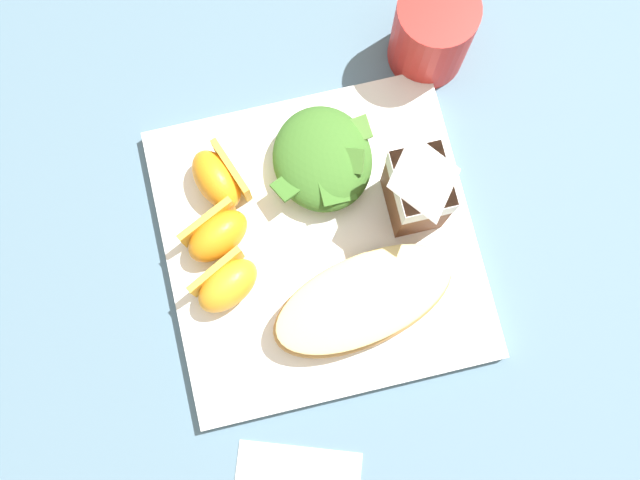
{
  "coord_description": "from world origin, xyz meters",
  "views": [
    {
      "loc": [
        0.12,
        -0.03,
        0.69
      ],
      "look_at": [
        0.0,
        0.0,
        0.03
      ],
      "focal_mm": 42.05,
      "sensor_mm": 36.0,
      "label": 1
    }
  ],
  "objects_px": {
    "white_plate": "(320,244)",
    "orange_wedge_middle": "(217,234)",
    "milk_carton": "(419,187)",
    "drinking_red_cup": "(432,33)",
    "cheesy_pizza_bread": "(363,300)",
    "orange_wedge_rear": "(226,284)",
    "green_salad_pile": "(323,159)",
    "orange_wedge_front": "(218,178)"
  },
  "relations": [
    {
      "from": "white_plate",
      "to": "orange_wedge_front",
      "type": "xyz_separation_m",
      "value": [
        -0.07,
        -0.08,
        0.03
      ]
    },
    {
      "from": "milk_carton",
      "to": "drinking_red_cup",
      "type": "height_order",
      "value": "milk_carton"
    },
    {
      "from": "milk_carton",
      "to": "orange_wedge_rear",
      "type": "height_order",
      "value": "milk_carton"
    },
    {
      "from": "orange_wedge_rear",
      "to": "white_plate",
      "type": "bearing_deg",
      "value": 103.35
    },
    {
      "from": "milk_carton",
      "to": "orange_wedge_front",
      "type": "xyz_separation_m",
      "value": [
        -0.06,
        -0.17,
        -0.04
      ]
    },
    {
      "from": "white_plate",
      "to": "cheesy_pizza_bread",
      "type": "bearing_deg",
      "value": 21.24
    },
    {
      "from": "white_plate",
      "to": "milk_carton",
      "type": "bearing_deg",
      "value": 100.12
    },
    {
      "from": "green_salad_pile",
      "to": "orange_wedge_rear",
      "type": "bearing_deg",
      "value": -49.86
    },
    {
      "from": "milk_carton",
      "to": "white_plate",
      "type": "bearing_deg",
      "value": -79.88
    },
    {
      "from": "milk_carton",
      "to": "orange_wedge_middle",
      "type": "distance_m",
      "value": 0.18
    },
    {
      "from": "white_plate",
      "to": "green_salad_pile",
      "type": "height_order",
      "value": "green_salad_pile"
    },
    {
      "from": "white_plate",
      "to": "orange_wedge_front",
      "type": "height_order",
      "value": "orange_wedge_front"
    },
    {
      "from": "cheesy_pizza_bread",
      "to": "orange_wedge_middle",
      "type": "distance_m",
      "value": 0.14
    },
    {
      "from": "green_salad_pile",
      "to": "drinking_red_cup",
      "type": "relative_size",
      "value": 1.08
    },
    {
      "from": "orange_wedge_middle",
      "to": "orange_wedge_front",
      "type": "bearing_deg",
      "value": 166.58
    },
    {
      "from": "white_plate",
      "to": "green_salad_pile",
      "type": "distance_m",
      "value": 0.08
    },
    {
      "from": "white_plate",
      "to": "green_salad_pile",
      "type": "xyz_separation_m",
      "value": [
        -0.07,
        0.02,
        0.03
      ]
    },
    {
      "from": "orange_wedge_middle",
      "to": "cheesy_pizza_bread",
      "type": "bearing_deg",
      "value": 52.51
    },
    {
      "from": "green_salad_pile",
      "to": "orange_wedge_front",
      "type": "xyz_separation_m",
      "value": [
        -0.0,
        -0.1,
        -0.0
      ]
    },
    {
      "from": "cheesy_pizza_bread",
      "to": "drinking_red_cup",
      "type": "height_order",
      "value": "drinking_red_cup"
    },
    {
      "from": "orange_wedge_rear",
      "to": "green_salad_pile",
      "type": "bearing_deg",
      "value": 130.14
    },
    {
      "from": "white_plate",
      "to": "orange_wedge_front",
      "type": "relative_size",
      "value": 4.08
    },
    {
      "from": "milk_carton",
      "to": "drinking_red_cup",
      "type": "xyz_separation_m",
      "value": [
        -0.15,
        0.05,
        -0.03
      ]
    },
    {
      "from": "white_plate",
      "to": "orange_wedge_middle",
      "type": "bearing_deg",
      "value": -105.21
    },
    {
      "from": "cheesy_pizza_bread",
      "to": "orange_wedge_front",
      "type": "height_order",
      "value": "orange_wedge_front"
    },
    {
      "from": "green_salad_pile",
      "to": "orange_wedge_front",
      "type": "distance_m",
      "value": 0.1
    },
    {
      "from": "orange_wedge_front",
      "to": "cheesy_pizza_bread",
      "type": "bearing_deg",
      "value": 36.49
    },
    {
      "from": "green_salad_pile",
      "to": "orange_wedge_rear",
      "type": "relative_size",
      "value": 1.44
    },
    {
      "from": "green_salad_pile",
      "to": "orange_wedge_middle",
      "type": "xyz_separation_m",
      "value": [
        0.05,
        -0.11,
        -0.0
      ]
    },
    {
      "from": "cheesy_pizza_bread",
      "to": "orange_wedge_front",
      "type": "bearing_deg",
      "value": -143.51
    },
    {
      "from": "white_plate",
      "to": "orange_wedge_front",
      "type": "distance_m",
      "value": 0.11
    },
    {
      "from": "milk_carton",
      "to": "orange_wedge_rear",
      "type": "xyz_separation_m",
      "value": [
        0.04,
        -0.18,
        -0.04
      ]
    },
    {
      "from": "cheesy_pizza_bread",
      "to": "milk_carton",
      "type": "xyz_separation_m",
      "value": [
        -0.08,
        0.07,
        0.04
      ]
    },
    {
      "from": "milk_carton",
      "to": "orange_wedge_front",
      "type": "bearing_deg",
      "value": -109.27
    },
    {
      "from": "orange_wedge_rear",
      "to": "drinking_red_cup",
      "type": "bearing_deg",
      "value": 128.05
    },
    {
      "from": "white_plate",
      "to": "orange_wedge_middle",
      "type": "xyz_separation_m",
      "value": [
        -0.02,
        -0.09,
        0.03
      ]
    },
    {
      "from": "milk_carton",
      "to": "orange_wedge_front",
      "type": "relative_size",
      "value": 1.6
    },
    {
      "from": "orange_wedge_rear",
      "to": "drinking_red_cup",
      "type": "xyz_separation_m",
      "value": [
        -0.18,
        0.23,
        0.01
      ]
    },
    {
      "from": "orange_wedge_front",
      "to": "orange_wedge_middle",
      "type": "height_order",
      "value": "same"
    },
    {
      "from": "orange_wedge_rear",
      "to": "drinking_red_cup",
      "type": "height_order",
      "value": "drinking_red_cup"
    },
    {
      "from": "orange_wedge_middle",
      "to": "drinking_red_cup",
      "type": "relative_size",
      "value": 0.74
    },
    {
      "from": "cheesy_pizza_bread",
      "to": "milk_carton",
      "type": "distance_m",
      "value": 0.11
    }
  ]
}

